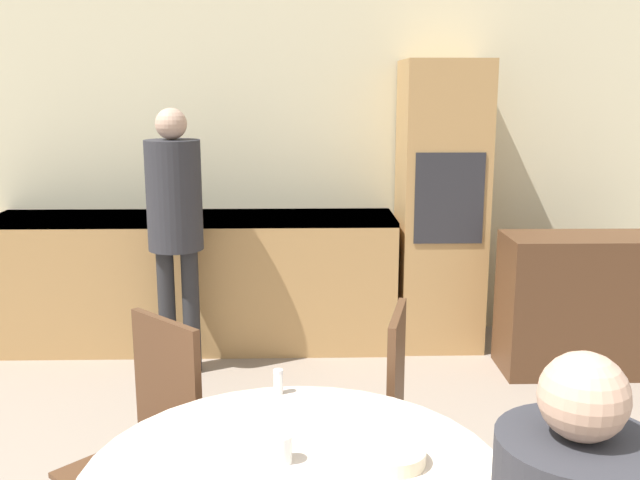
{
  "coord_description": "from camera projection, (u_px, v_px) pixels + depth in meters",
  "views": [
    {
      "loc": [
        -0.12,
        -0.38,
        1.81
      ],
      "look_at": [
        -0.04,
        2.78,
        1.12
      ],
      "focal_mm": 40.0,
      "sensor_mm": 36.0,
      "label": 1
    }
  ],
  "objects": [
    {
      "name": "salt_shaker",
      "position": [
        278.0,
        382.0,
        2.44
      ],
      "size": [
        0.03,
        0.03,
        0.09
      ],
      "color": "white",
      "rests_on": "dining_table"
    },
    {
      "name": "person_standing",
      "position": [
        175.0,
        213.0,
        4.4
      ],
      "size": [
        0.34,
        0.34,
        1.68
      ],
      "color": "#262628",
      "rests_on": "ground_plane"
    },
    {
      "name": "oven_unit",
      "position": [
        440.0,
        206.0,
        4.96
      ],
      "size": [
        0.57,
        0.59,
        1.98
      ],
      "color": "tan",
      "rests_on": "ground_plane"
    },
    {
      "name": "chair_far_right",
      "position": [
        373.0,
        418.0,
        2.77
      ],
      "size": [
        0.48,
        0.48,
        0.98
      ],
      "rotation": [
        0.0,
        0.0,
        4.48
      ],
      "color": "#51331E",
      "rests_on": "ground_plane"
    },
    {
      "name": "sideboard",
      "position": [
        590.0,
        304.0,
        4.56
      ],
      "size": [
        1.12,
        0.45,
        0.89
      ],
      "color": "#51331E",
      "rests_on": "ground_plane"
    },
    {
      "name": "wall_back",
      "position": [
        319.0,
        158.0,
        5.2
      ],
      "size": [
        6.25,
        0.05,
        2.6
      ],
      "color": "beige",
      "rests_on": "ground_plane"
    },
    {
      "name": "bowl_near",
      "position": [
        393.0,
        456.0,
        1.99
      ],
      "size": [
        0.18,
        0.18,
        0.04
      ],
      "color": "beige",
      "rests_on": "dining_table"
    },
    {
      "name": "cup",
      "position": [
        281.0,
        449.0,
        1.99
      ],
      "size": [
        0.06,
        0.06,
        0.08
      ],
      "color": "white",
      "rests_on": "dining_table"
    },
    {
      "name": "kitchen_counter",
      "position": [
        195.0,
        279.0,
        5.02
      ],
      "size": [
        2.79,
        0.6,
        0.93
      ],
      "color": "tan",
      "rests_on": "ground_plane"
    },
    {
      "name": "chair_far_left",
      "position": [
        149.0,
        438.0,
        2.61
      ],
      "size": [
        0.57,
        0.57,
        0.98
      ],
      "rotation": [
        0.0,
        0.0,
        5.52
      ],
      "color": "#51331E",
      "rests_on": "ground_plane"
    }
  ]
}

